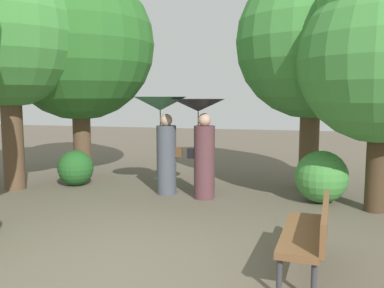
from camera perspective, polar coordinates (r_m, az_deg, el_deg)
ground_plane at (r=5.29m, az=-11.04°, el=-16.05°), size 40.00×40.00×0.00m
person_left at (r=8.33m, az=-4.14°, el=2.42°), size 1.09×1.09×2.03m
person_right at (r=7.93m, az=1.32°, el=1.63°), size 1.06×1.06×1.99m
park_bench at (r=4.89m, az=16.43°, el=-11.75°), size 0.63×1.54×0.83m
tree_near_left at (r=10.52m, az=-15.83°, el=14.97°), size 3.69×3.69×5.65m
tree_near_right at (r=7.73m, az=25.53°, el=12.41°), size 2.86×2.86×4.51m
tree_mid_left at (r=9.66m, az=-24.87°, el=15.58°), size 3.06×3.06×5.45m
tree_mid_right at (r=9.33m, az=16.83°, el=15.37°), size 3.31×3.31×5.38m
bush_path_left at (r=8.11m, az=17.92°, el=-4.45°), size 1.01×1.01×1.01m
bush_behind_bench at (r=9.58m, az=-16.21°, el=-3.28°), size 0.81×0.81×0.81m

